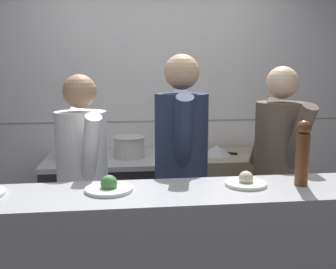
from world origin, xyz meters
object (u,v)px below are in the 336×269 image
oven_range (104,207)px  chef_head_cook (83,185)px  mixing_bowl_steel (217,150)px  plated_dish_appetiser (109,187)px  pepper_mill (303,152)px  sauce_pot (129,146)px  chef_sous (181,171)px  chefs_knife (242,155)px  plated_dish_dessert (246,182)px  chef_line (278,172)px  stock_pot (74,149)px

oven_range → chef_head_cook: bearing=-96.8°
mixing_bowl_steel → plated_dish_appetiser: (-0.90, -1.38, 0.12)m
pepper_mill → sauce_pot: bearing=121.5°
mixing_bowl_steel → chef_sous: 0.89m
oven_range → chef_sous: chef_sous is taller
chefs_knife → chef_sous: size_ratio=0.20×
mixing_bowl_steel → plated_dish_appetiser: plated_dish_appetiser is taller
plated_dish_appetiser → plated_dish_dessert: bearing=0.8°
chefs_knife → chef_line: chef_line is taller
oven_range → plated_dish_dessert: plated_dish_dessert is taller
plated_dish_appetiser → chef_sous: 0.77m
oven_range → chef_sous: 1.11m
sauce_pot → mixing_bowl_steel: 0.77m
stock_pot → pepper_mill: 1.97m
mixing_bowl_steel → chef_line: 0.79m
plated_dish_dessert → chef_head_cook: bearing=146.9°
stock_pot → chef_head_cook: 0.81m
stock_pot → chef_sous: size_ratio=0.17×
oven_range → stock_pot: stock_pot is taller
sauce_pot → plated_dish_appetiser: 1.40m
chefs_knife → plated_dish_appetiser: 1.76m
plated_dish_appetiser → plated_dish_dessert: plated_dish_appetiser is taller
oven_range → stock_pot: size_ratio=3.38×
chef_head_cook → chef_line: size_ratio=0.97×
mixing_bowl_steel → stock_pot: bearing=179.2°
sauce_pot → pepper_mill: pepper_mill is taller
pepper_mill → mixing_bowl_steel: bearing=94.3°
chefs_knife → chef_sous: 0.98m
mixing_bowl_steel → chefs_knife: mixing_bowl_steel is taller
stock_pot → chef_head_cook: bearing=-79.9°
oven_range → chefs_knife: (1.22, -0.08, 0.45)m
oven_range → pepper_mill: pepper_mill is taller
plated_dish_appetiser → stock_pot: bearing=103.3°
chef_head_cook → plated_dish_dessert: bearing=-52.4°
sauce_pot → chefs_knife: bearing=-3.3°
stock_pot → sauce_pot: sauce_pot is taller
stock_pot → plated_dish_appetiser: bearing=-76.7°
stock_pot → plated_dish_dessert: plated_dish_dessert is taller
stock_pot → chef_head_cook: chef_head_cook is taller
oven_range → chefs_knife: 1.30m
mixing_bowl_steel → chefs_knife: 0.23m
stock_pot → mixing_bowl_steel: size_ratio=1.10×
oven_range → chef_line: bearing=-32.0°
stock_pot → chef_head_cook: (0.14, -0.80, -0.07)m
stock_pot → plated_dish_appetiser: size_ratio=1.21×
chefs_knife → chef_line: size_ratio=0.21×
chefs_knife → pepper_mill: 1.41m
chef_sous → chef_line: size_ratio=1.05×
stock_pot → plated_dish_dessert: size_ratio=1.32×
plated_dish_dessert → chef_head_cook: size_ratio=0.14×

